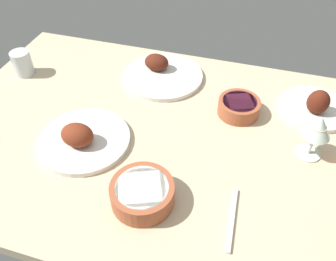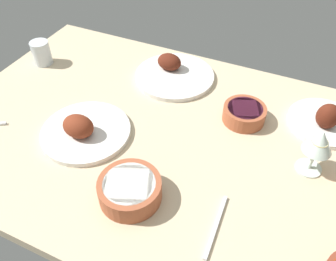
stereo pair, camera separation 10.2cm
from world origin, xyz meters
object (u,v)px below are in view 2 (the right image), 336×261
at_px(plate_far_side, 325,121).
at_px(spoon_loose, 216,226).
at_px(plate_center_main, 84,130).
at_px(plate_near_viewer, 173,73).
at_px(bowl_onions, 244,113).
at_px(wine_glass, 319,143).
at_px(bowl_cream, 130,189).
at_px(water_tumbler, 41,53).

distance_m(plate_far_side, spoon_loose, 0.51).
bearing_deg(plate_far_side, plate_center_main, 27.62).
relative_size(plate_near_viewer, bowl_onions, 2.16).
bearing_deg(wine_glass, bowl_onions, -28.83).
relative_size(plate_near_viewer, spoon_loose, 1.61).
xyz_separation_m(bowl_cream, spoon_loose, (-0.22, -0.01, -0.03)).
distance_m(bowl_cream, wine_glass, 0.49).
xyz_separation_m(bowl_onions, wine_glass, (-0.22, 0.12, 0.07)).
height_order(plate_near_viewer, wine_glass, wine_glass).
bearing_deg(bowl_onions, plate_near_viewer, -22.43).
bearing_deg(water_tumbler, plate_far_side, -175.65).
height_order(plate_center_main, spoon_loose, plate_center_main).
height_order(bowl_cream, wine_glass, wine_glass).
relative_size(plate_near_viewer, plate_center_main, 1.06).
bearing_deg(spoon_loose, plate_near_viewer, -149.43).
bearing_deg(water_tumbler, bowl_cream, 146.23).
relative_size(plate_near_viewer, wine_glass, 2.03).
relative_size(plate_center_main, spoon_loose, 1.52).
relative_size(plate_center_main, bowl_cream, 1.68).
height_order(plate_far_side, wine_glass, wine_glass).
height_order(wine_glass, water_tumbler, wine_glass).
distance_m(plate_near_viewer, bowl_onions, 0.32).
bearing_deg(plate_far_side, bowl_cream, 49.08).
height_order(bowl_onions, spoon_loose, bowl_onions).
xyz_separation_m(wine_glass, water_tumbler, (0.99, -0.12, -0.06)).
relative_size(plate_center_main, water_tumbler, 3.04).
bearing_deg(wine_glass, plate_near_viewer, -25.23).
bearing_deg(spoon_loose, plate_center_main, -108.52).
bearing_deg(wine_glass, water_tumbler, -6.74).
height_order(plate_center_main, water_tumbler, water_tumbler).
height_order(plate_near_viewer, spoon_loose, plate_near_viewer).
xyz_separation_m(plate_center_main, water_tumbler, (0.36, -0.26, 0.02)).
xyz_separation_m(plate_far_side, bowl_cream, (0.41, 0.48, 0.01)).
bearing_deg(spoon_loose, wine_glass, 145.20).
relative_size(plate_far_side, spoon_loose, 1.26).
height_order(plate_center_main, bowl_cream, plate_center_main).
distance_m(wine_glass, spoon_loose, 0.34).
xyz_separation_m(bowl_onions, bowl_cream, (0.18, 0.40, 0.00)).
distance_m(plate_center_main, wine_glass, 0.65).
bearing_deg(plate_far_side, bowl_onions, 17.96).
bearing_deg(plate_center_main, plate_far_side, -152.38).
relative_size(bowl_onions, water_tumbler, 1.49).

